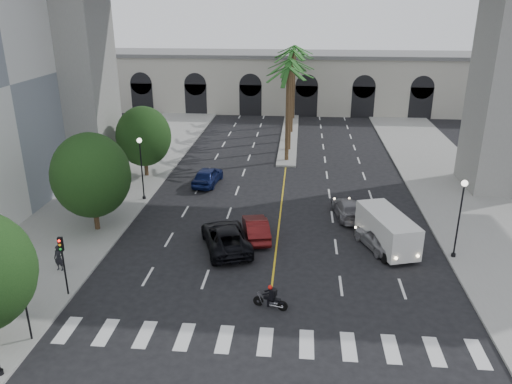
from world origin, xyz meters
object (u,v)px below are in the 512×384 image
traffic_signal_far (63,256)px  car_b (256,228)px  car_d (348,209)px  car_e (208,176)px  cargo_van (387,230)px  car_c (226,237)px  lamp_post_left_far (141,164)px  pedestrian_a (59,258)px  traffic_signal_near (24,297)px  lamp_post_right (460,212)px  motorcycle_rider (271,298)px  car_a (379,238)px

traffic_signal_far → car_b: size_ratio=0.81×
car_d → car_e: bearing=-35.7°
car_b → cargo_van: bearing=163.0°
car_c → cargo_van: size_ratio=0.98×
lamp_post_left_far → car_d: bearing=-6.5°
pedestrian_a → car_e: bearing=76.1°
traffic_signal_near → pedestrian_a: 6.91m
lamp_post_left_far → lamp_post_right: 24.16m
car_e → cargo_van: bearing=148.0°
car_c → car_d: (8.51, 6.04, -0.14)m
lamp_post_right → pedestrian_a: lamp_post_right is taller
lamp_post_left_far → pedestrian_a: size_ratio=3.29×
cargo_van → car_b: bearing=157.7°
motorcycle_rider → car_a: car_a is taller
car_c → car_e: size_ratio=1.24×
car_e → cargo_van: 18.10m
car_a → cargo_van: bearing=171.8°
traffic_signal_near → car_b: bearing=51.6°
car_b → car_c: 2.57m
car_a → car_d: car_a is taller
traffic_signal_far → motorcycle_rider: traffic_signal_far is taller
lamp_post_left_far → car_b: 11.91m
car_d → car_e: car_e is taller
motorcycle_rider → car_c: bearing=132.8°
traffic_signal_far → pedestrian_a: 3.40m
car_c → pedestrian_a: size_ratio=3.62×
motorcycle_rider → cargo_van: size_ratio=0.32×
motorcycle_rider → car_e: (-6.96, 19.02, 0.17)m
car_b → car_d: 7.90m
lamp_post_right → car_a: 5.31m
cargo_van → car_c: bearing=168.2°
traffic_signal_near → traffic_signal_far: same height
car_b → pedestrian_a: 12.85m
car_a → traffic_signal_far: bearing=0.4°
car_a → car_d: bearing=-94.2°
motorcycle_rider → car_e: bearing=125.6°
lamp_post_left_far → cargo_van: bearing=-20.2°
lamp_post_left_far → traffic_signal_near: 18.51m
traffic_signal_near → car_c: bearing=53.0°
motorcycle_rider → pedestrian_a: pedestrian_a is taller
car_a → car_d: size_ratio=0.92×
traffic_signal_near → car_e: size_ratio=0.77×
car_b → lamp_post_right: bearing=159.6°
car_b → motorcycle_rider: bearing=88.5°
car_b → car_c: car_c is taller
motorcycle_rider → cargo_van: 10.60m
car_a → car_e: (-13.67, 11.38, 0.07)m
lamp_post_right → traffic_signal_near: 25.02m
car_d → pedestrian_a: size_ratio=2.89×
lamp_post_right → car_b: lamp_post_right is taller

